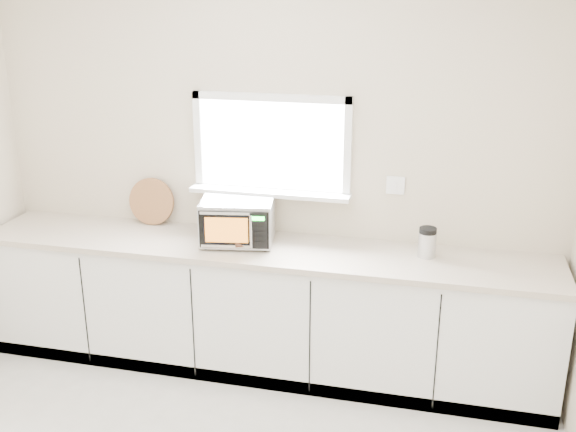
% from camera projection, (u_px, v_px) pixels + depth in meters
% --- Properties ---
extents(back_wall, '(4.00, 0.17, 2.70)m').
position_uv_depth(back_wall, '(272.00, 171.00, 4.66)').
color(back_wall, '#C4B09C').
rests_on(back_wall, ground).
extents(cabinets, '(3.92, 0.60, 0.88)m').
position_uv_depth(cabinets, '(263.00, 310.00, 4.69)').
color(cabinets, silver).
rests_on(cabinets, ground).
extents(countertop, '(3.92, 0.64, 0.04)m').
position_uv_depth(countertop, '(261.00, 249.00, 4.53)').
color(countertop, '#BDB39C').
rests_on(countertop, cabinets).
extents(microwave, '(0.53, 0.45, 0.31)m').
position_uv_depth(microwave, '(238.00, 220.00, 4.54)').
color(microwave, black).
rests_on(microwave, countertop).
extents(knife_block, '(0.16, 0.23, 0.31)m').
position_uv_depth(knife_block, '(242.00, 229.00, 4.46)').
color(knife_block, '#4C281B').
rests_on(knife_block, countertop).
extents(cutting_board, '(0.34, 0.08, 0.34)m').
position_uv_depth(cutting_board, '(152.00, 201.00, 4.90)').
color(cutting_board, brown).
rests_on(cutting_board, countertop).
extents(coffee_grinder, '(0.13, 0.13, 0.20)m').
position_uv_depth(coffee_grinder, '(427.00, 242.00, 4.32)').
color(coffee_grinder, '#B9BBC0').
rests_on(coffee_grinder, countertop).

